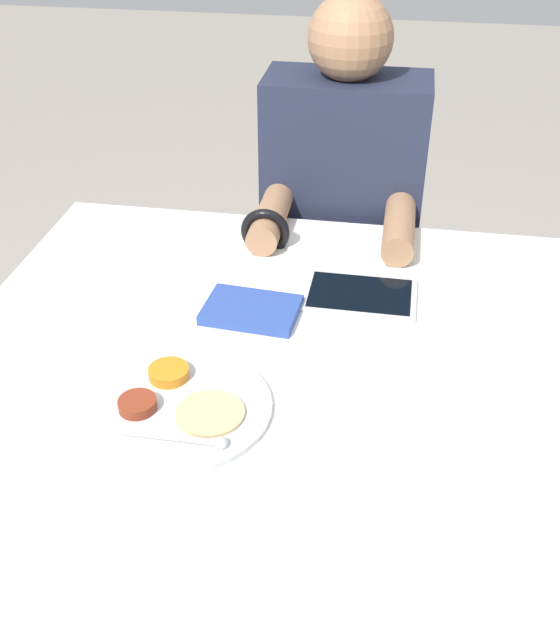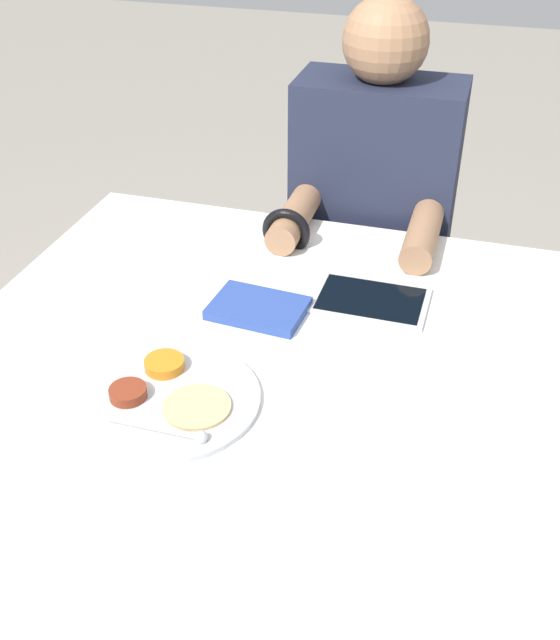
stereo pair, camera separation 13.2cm
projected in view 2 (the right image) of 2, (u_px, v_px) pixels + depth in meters
ground_plane at (282, 614)px, 1.75m from camera, size 12.00×12.00×0.00m
dining_table at (282, 504)px, 1.54m from camera, size 1.23×1.09×0.75m
thali_tray at (170, 397)px, 1.23m from camera, size 0.30×0.30×0.03m
red_notebook at (258, 309)px, 1.45m from camera, size 0.19×0.14×0.02m
tablet_device at (371, 300)px, 1.48m from camera, size 0.23×0.15×0.01m
person_diner at (368, 261)px, 1.95m from camera, size 0.40×0.44×1.23m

